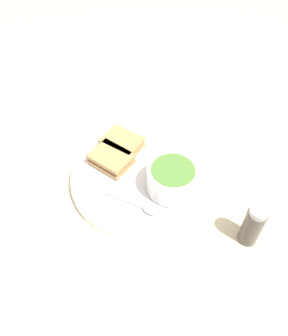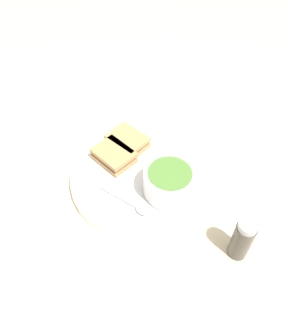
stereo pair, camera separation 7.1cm
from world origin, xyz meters
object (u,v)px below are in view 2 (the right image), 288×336
sandwich_half_far (114,155)px  salt_shaker (242,239)px  soup_bowl (169,181)px  sandwich_half_near (128,141)px  spoon (139,207)px

sandwich_half_far → salt_shaker: 0.33m
soup_bowl → sandwich_half_near: bearing=77.5°
spoon → salt_shaker: size_ratio=1.31×
spoon → salt_shaker: (0.07, -0.19, 0.02)m
soup_bowl → salt_shaker: (-0.01, -0.18, -0.00)m
sandwich_half_far → salt_shaker: size_ratio=0.90×
sandwich_half_far → soup_bowl: bearing=-82.7°
spoon → sandwich_half_far: 0.15m
spoon → sandwich_half_far: bearing=147.1°
sandwich_half_near → salt_shaker: (-0.04, -0.34, 0.01)m
sandwich_half_near → spoon: bearing=-127.6°
salt_shaker → soup_bowl: bearing=86.9°
soup_bowl → spoon: 0.08m
sandwich_half_near → soup_bowl: bearing=-102.5°
soup_bowl → sandwich_half_far: soup_bowl is taller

